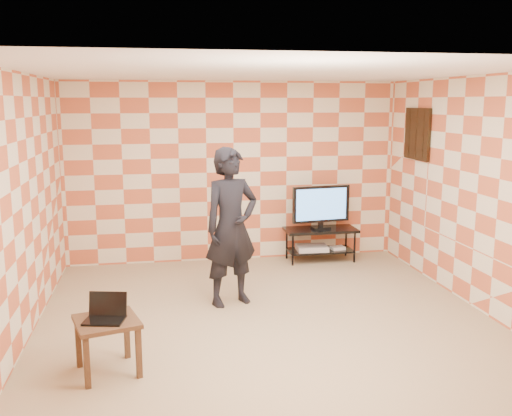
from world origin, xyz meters
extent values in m
plane|color=tan|center=(0.00, 0.00, 0.00)|extent=(5.00, 5.00, 0.00)
cube|color=beige|center=(0.00, 2.50, 1.35)|extent=(5.00, 0.02, 2.70)
cube|color=beige|center=(0.00, -2.50, 1.35)|extent=(5.00, 0.02, 2.70)
cube|color=beige|center=(-2.50, 0.00, 1.35)|extent=(0.02, 5.00, 2.70)
cube|color=beige|center=(2.50, 0.00, 1.35)|extent=(0.02, 5.00, 2.70)
cube|color=white|center=(0.00, 0.00, 2.70)|extent=(5.00, 5.00, 0.02)
cube|color=black|center=(2.47, 1.55, 1.95)|extent=(0.04, 0.72, 0.72)
cube|color=black|center=(2.47, 1.55, 1.95)|extent=(0.04, 0.03, 0.68)
cube|color=black|center=(2.47, 1.55, 1.95)|extent=(0.04, 0.68, 0.03)
cube|color=black|center=(1.28, 2.17, 0.48)|extent=(1.09, 0.49, 0.04)
cube|color=black|center=(1.28, 2.17, 0.16)|extent=(0.98, 0.44, 0.03)
cylinder|color=black|center=(0.80, 1.98, 0.25)|extent=(0.03, 0.03, 0.50)
cylinder|color=black|center=(0.80, 2.37, 0.25)|extent=(0.03, 0.03, 0.50)
cylinder|color=black|center=(1.76, 1.98, 0.25)|extent=(0.03, 0.03, 0.50)
cylinder|color=black|center=(1.76, 2.37, 0.25)|extent=(0.03, 0.03, 0.50)
cube|color=black|center=(1.28, 2.17, 0.51)|extent=(0.28, 0.20, 0.03)
cube|color=black|center=(1.28, 2.17, 0.57)|extent=(0.07, 0.06, 0.08)
cube|color=black|center=(1.28, 2.17, 0.88)|extent=(0.90, 0.17, 0.55)
cube|color=#427CC3|center=(1.28, 2.14, 0.88)|extent=(0.80, 0.11, 0.47)
cube|color=#B2B2B5|center=(1.14, 2.14, 0.21)|extent=(0.48, 0.35, 0.08)
cube|color=silver|center=(1.54, 2.13, 0.20)|extent=(0.22, 0.18, 0.05)
cube|color=#332115|center=(-1.64, -1.03, 0.48)|extent=(0.65, 0.65, 0.04)
cube|color=#332115|center=(-1.79, -1.30, 0.23)|extent=(0.06, 0.06, 0.46)
cube|color=#332115|center=(-1.91, -0.87, 0.23)|extent=(0.06, 0.06, 0.46)
cube|color=#332115|center=(-1.37, -1.18, 0.23)|extent=(0.06, 0.06, 0.46)
cube|color=#332115|center=(-1.49, -0.76, 0.23)|extent=(0.06, 0.06, 0.46)
cube|color=black|center=(-1.65, -1.07, 0.51)|extent=(0.39, 0.31, 0.02)
cube|color=black|center=(-1.63, -0.96, 0.62)|extent=(0.34, 0.13, 0.22)
imported|color=black|center=(-0.31, 0.55, 0.94)|extent=(0.80, 0.67, 1.88)
camera|label=1|loc=(-1.18, -5.96, 2.40)|focal=40.00mm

